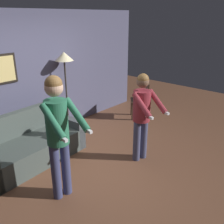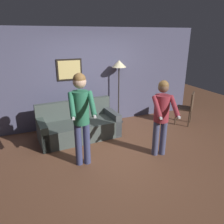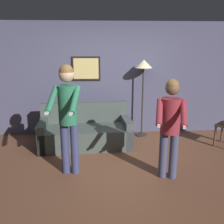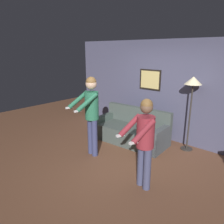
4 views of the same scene
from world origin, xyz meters
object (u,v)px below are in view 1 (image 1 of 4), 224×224
at_px(person_standing_left, 58,128).
at_px(torchiere_lamp, 64,64).
at_px(couch, 30,147).
at_px(person_standing_right, 142,111).
at_px(dining_chair_distant, 143,98).

bearing_deg(person_standing_left, torchiere_lamp, 48.88).
height_order(couch, person_standing_left, person_standing_left).
xyz_separation_m(person_standing_right, dining_chair_distant, (1.66, 1.14, -0.42)).
bearing_deg(person_standing_left, couch, 80.00).
distance_m(couch, person_standing_right, 2.10).
bearing_deg(torchiere_lamp, dining_chair_distant, -26.07).
relative_size(torchiere_lamp, person_standing_left, 0.99).
xyz_separation_m(torchiere_lamp, person_standing_right, (0.06, -1.98, -0.58)).
distance_m(person_standing_right, dining_chair_distant, 2.06).
relative_size(torchiere_lamp, dining_chair_distant, 1.90).
height_order(person_standing_right, dining_chair_distant, person_standing_right).
relative_size(person_standing_left, person_standing_right, 1.13).
bearing_deg(dining_chair_distant, torchiere_lamp, 153.93).
xyz_separation_m(couch, dining_chair_distant, (3.02, -0.32, 0.25)).
bearing_deg(person_standing_right, dining_chair_distant, 34.29).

